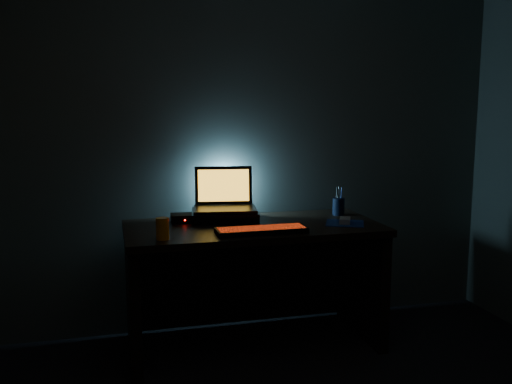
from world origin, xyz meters
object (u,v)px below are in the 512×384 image
mouse (345,220)px  pen_cup (338,206)px  router (184,218)px  laptop (224,199)px  keyboard (261,230)px  juice_glass (162,229)px

mouse → pen_cup: (0.07, 0.26, 0.04)m
pen_cup → router: pen_cup is taller
laptop → keyboard: (0.12, -0.44, -0.10)m
laptop → router: size_ratio=2.66×
pen_cup → juice_glass: juice_glass is taller
keyboard → mouse: size_ratio=4.92×
juice_glass → keyboard: bearing=1.6°
mouse → pen_cup: size_ratio=0.94×
mouse → router: router is taller
keyboard → juice_glass: juice_glass is taller
mouse → pen_cup: bearing=100.2°
mouse → juice_glass: size_ratio=0.88×
keyboard → juice_glass: 0.55m
laptop → pen_cup: bearing=3.3°
pen_cup → mouse: bearing=-104.5°
juice_glass → laptop: bearing=47.1°
keyboard → mouse: bearing=11.3°
pen_cup → juice_glass: size_ratio=0.93×
juice_glass → router: 0.44m
laptop → pen_cup: size_ratio=3.81×
keyboard → juice_glass: size_ratio=4.33×
mouse → pen_cup: pen_cup is taller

